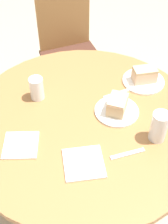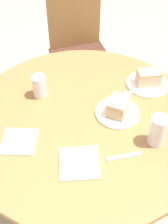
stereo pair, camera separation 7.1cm
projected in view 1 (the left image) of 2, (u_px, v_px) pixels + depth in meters
name	position (u px, v px, depth m)	size (l,w,h in m)	color
ground_plane	(84.00, 202.00, 1.97)	(8.00, 8.00, 0.00)	tan
table	(84.00, 143.00, 1.55)	(1.10, 1.10, 0.76)	#9E6B3D
chair	(71.00, 55.00, 2.27)	(0.45, 0.48, 0.89)	olive
plate_near	(116.00, 111.00, 1.45)	(0.21, 0.21, 0.01)	white
plate_far	(143.00, 81.00, 1.60)	(0.21, 0.21, 0.01)	white
cake_slice_near	(117.00, 104.00, 1.42)	(0.12, 0.13, 0.08)	tan
cake_slice_far	(144.00, 75.00, 1.57)	(0.12, 0.08, 0.07)	beige
glass_lemonade	(37.00, 89.00, 1.49)	(0.07, 0.07, 0.11)	beige
glass_water	(159.00, 128.00, 1.30)	(0.07, 0.07, 0.14)	silver
napkin_stack	(84.00, 163.00, 1.24)	(0.18, 0.18, 0.01)	white
fork	(119.00, 93.00, 1.54)	(0.17, 0.05, 0.00)	silver
spoon	(128.00, 154.00, 1.28)	(0.15, 0.02, 0.00)	silver
napkin_side	(21.00, 145.00, 1.31)	(0.17, 0.17, 0.01)	white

